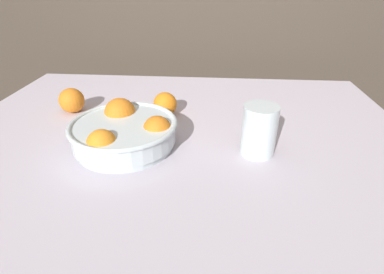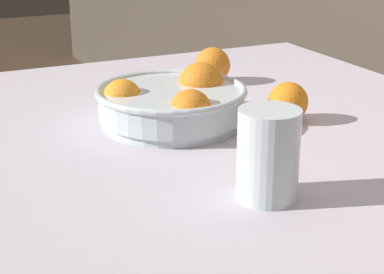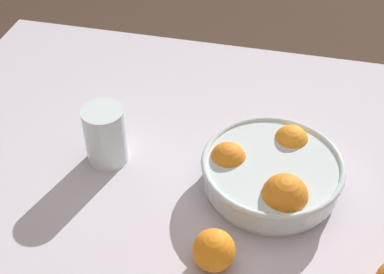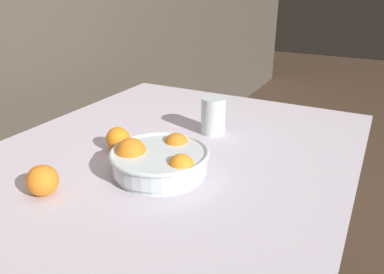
{
  "view_description": "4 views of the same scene",
  "coord_description": "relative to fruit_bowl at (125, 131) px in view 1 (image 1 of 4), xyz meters",
  "views": [
    {
      "loc": [
        0.09,
        -0.69,
        1.15
      ],
      "look_at": [
        0.04,
        -0.06,
        0.8
      ],
      "focal_mm": 28.0,
      "sensor_mm": 36.0,
      "label": 1
    },
    {
      "loc": [
        0.86,
        -0.48,
        1.13
      ],
      "look_at": [
        0.05,
        -0.09,
        0.8
      ],
      "focal_mm": 60.0,
      "sensor_mm": 36.0,
      "label": 2
    },
    {
      "loc": [
        -0.14,
        0.67,
        1.52
      ],
      "look_at": [
        0.03,
        -0.08,
        0.83
      ],
      "focal_mm": 50.0,
      "sensor_mm": 36.0,
      "label": 3
    },
    {
      "loc": [
        -0.89,
        -0.54,
        1.25
      ],
      "look_at": [
        0.01,
        -0.07,
        0.82
      ],
      "focal_mm": 35.0,
      "sensor_mm": 36.0,
      "label": 4
    }
  ],
  "objects": [
    {
      "name": "fruit_bowl",
      "position": [
        0.0,
        0.0,
        0.0
      ],
      "size": [
        0.27,
        0.27,
        0.1
      ],
      "color": "silver",
      "rests_on": "dining_table"
    },
    {
      "name": "orange_loose_front",
      "position": [
        -0.22,
        0.19,
        -0.0
      ],
      "size": [
        0.08,
        0.08,
        0.08
      ],
      "primitive_type": "sphere",
      "color": "orange",
      "rests_on": "dining_table"
    },
    {
      "name": "juice_glass",
      "position": [
        0.33,
        -0.01,
        0.02
      ],
      "size": [
        0.08,
        0.08,
        0.12
      ],
      "color": "#F4A314",
      "rests_on": "dining_table"
    },
    {
      "name": "dining_table",
      "position": [
        0.13,
        0.05,
        -0.11
      ],
      "size": [
        1.29,
        1.07,
        0.76
      ],
      "color": "silver",
      "rests_on": "ground_plane"
    },
    {
      "name": "orange_loose_near_bowl",
      "position": [
        0.07,
        0.2,
        -0.0
      ],
      "size": [
        0.07,
        0.07,
        0.07
      ],
      "primitive_type": "sphere",
      "color": "orange",
      "rests_on": "dining_table"
    }
  ]
}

